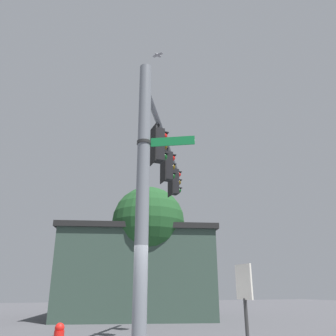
# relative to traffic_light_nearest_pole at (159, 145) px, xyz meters

# --- Properties ---
(signal_pole) EXTENTS (0.31, 0.31, 7.18)m
(signal_pole) POSITION_rel_traffic_light_nearest_pole_xyz_m (1.76, -1.03, -2.19)
(signal_pole) COLOR slate
(signal_pole) RESTS_ON ground
(mast_arm) EXTENTS (6.16, 3.64, 0.17)m
(mast_arm) POSITION_rel_traffic_light_nearest_pole_xyz_m (-1.28, 0.72, 0.78)
(mast_arm) COLOR slate
(traffic_light_nearest_pole) EXTENTS (0.54, 0.49, 1.31)m
(traffic_light_nearest_pole) POSITION_rel_traffic_light_nearest_pole_xyz_m (0.00, 0.00, 0.00)
(traffic_light_nearest_pole) COLOR black
(traffic_light_mid_inner) EXTENTS (0.54, 0.49, 1.31)m
(traffic_light_mid_inner) POSITION_rel_traffic_light_nearest_pole_xyz_m (-1.68, 0.96, 0.00)
(traffic_light_mid_inner) COLOR black
(traffic_light_mid_outer) EXTENTS (0.54, 0.49, 1.31)m
(traffic_light_mid_outer) POSITION_rel_traffic_light_nearest_pole_xyz_m (-3.35, 1.93, 0.00)
(traffic_light_mid_outer) COLOR black
(street_name_sign) EXTENTS (0.81, 1.27, 0.22)m
(street_name_sign) POSITION_rel_traffic_light_nearest_pole_xyz_m (1.91, -0.76, -0.80)
(street_name_sign) COLOR #147238
(bird_flying) EXTENTS (0.45, 0.30, 0.11)m
(bird_flying) POSITION_rel_traffic_light_nearest_pole_xyz_m (-0.07, -0.04, 3.39)
(bird_flying) COLOR gray
(storefront_building) EXTENTS (10.60, 10.54, 4.93)m
(storefront_building) POSITION_rel_traffic_light_nearest_pole_xyz_m (-11.89, 2.90, -3.30)
(storefront_building) COLOR #33473D
(storefront_building) RESTS_ON ground
(tree_by_storefront) EXTENTS (4.10, 4.10, 7.20)m
(tree_by_storefront) POSITION_rel_traffic_light_nearest_pole_xyz_m (-9.31, 2.78, -0.64)
(tree_by_storefront) COLOR #4C3823
(tree_by_storefront) RESTS_ON ground
(historical_marker) EXTENTS (0.60, 0.08, 2.13)m
(historical_marker) POSITION_rel_traffic_light_nearest_pole_xyz_m (2.24, 1.25, -4.37)
(historical_marker) COLOR #333333
(historical_marker) RESTS_ON ground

